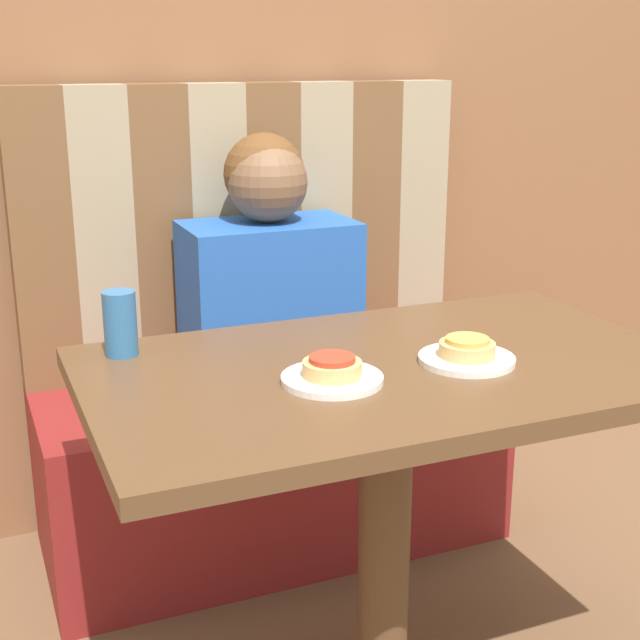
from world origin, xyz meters
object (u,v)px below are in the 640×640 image
(person, at_px, (269,271))
(pizza_right, at_px, (467,348))
(drinking_cup, at_px, (120,323))
(pizza_left, at_px, (332,367))
(plate_left, at_px, (332,379))
(plate_right, at_px, (467,359))

(person, xyz_separation_m, pizza_right, (0.13, -0.69, 0.00))
(pizza_right, xyz_separation_m, drinking_cup, (-0.57, 0.28, 0.03))
(pizza_left, bearing_deg, drinking_cup, 136.79)
(person, height_order, plate_left, person)
(plate_left, xyz_separation_m, pizza_left, (-0.00, -0.00, 0.02))
(pizza_left, bearing_deg, person, 79.20)
(person, distance_m, pizza_left, 0.71)
(person, distance_m, pizza_right, 0.71)
(person, relative_size, plate_left, 3.53)
(drinking_cup, bearing_deg, person, 43.46)
(drinking_cup, bearing_deg, plate_right, -26.57)
(plate_right, height_order, pizza_left, pizza_left)
(person, xyz_separation_m, plate_left, (-0.13, -0.69, -0.02))
(plate_left, bearing_deg, person, 79.20)
(pizza_left, relative_size, pizza_right, 1.00)
(person, height_order, drinking_cup, person)
(plate_right, xyz_separation_m, pizza_right, (0.00, -0.00, 0.02))
(pizza_left, distance_m, drinking_cup, 0.42)
(plate_right, relative_size, drinking_cup, 1.44)
(person, distance_m, plate_left, 0.71)
(pizza_left, xyz_separation_m, drinking_cup, (-0.30, 0.28, 0.03))
(plate_right, xyz_separation_m, pizza_left, (-0.26, -0.00, 0.02))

